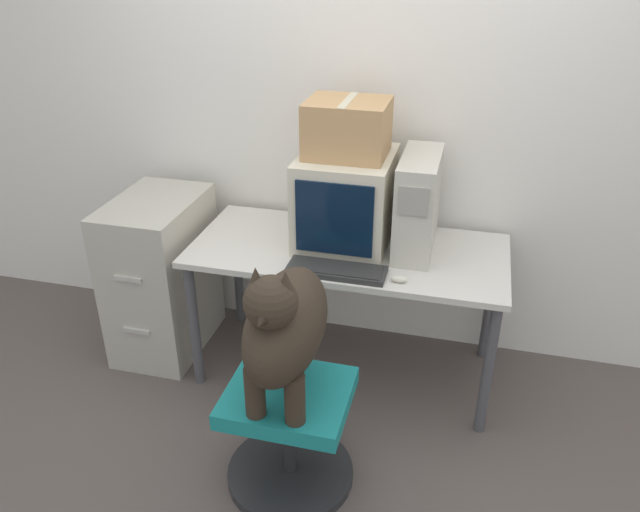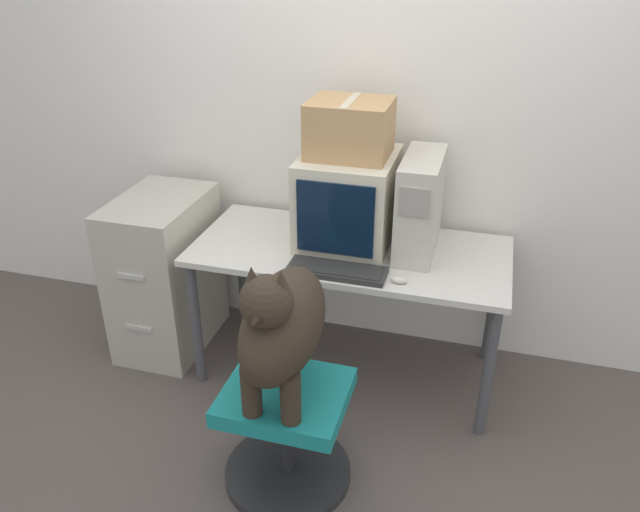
{
  "view_description": "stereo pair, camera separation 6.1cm",
  "coord_description": "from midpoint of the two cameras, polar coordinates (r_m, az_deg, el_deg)",
  "views": [
    {
      "loc": [
        0.53,
        -2.26,
        2.07
      ],
      "look_at": [
        -0.05,
        0.0,
        0.84
      ],
      "focal_mm": 35.0,
      "sensor_mm": 36.0,
      "label": 1
    },
    {
      "loc": [
        0.59,
        -2.24,
        2.07
      ],
      "look_at": [
        -0.05,
        0.0,
        0.84
      ],
      "focal_mm": 35.0,
      "sensor_mm": 36.0,
      "label": 2
    }
  ],
  "objects": [
    {
      "name": "pc_tower",
      "position": [
        2.91,
        8.34,
        4.76
      ],
      "size": [
        0.17,
        0.46,
        0.46
      ],
      "color": "beige",
      "rests_on": "desk"
    },
    {
      "name": "cardboard_box",
      "position": [
        2.86,
        1.91,
        11.61
      ],
      "size": [
        0.36,
        0.31,
        0.25
      ],
      "color": "tan",
      "rests_on": "crt_monitor"
    },
    {
      "name": "desk",
      "position": [
        3.01,
        1.99,
        -0.61
      ],
      "size": [
        1.5,
        0.69,
        0.71
      ],
      "color": "silver",
      "rests_on": "ground_plane"
    },
    {
      "name": "ground_plane",
      "position": [
        3.1,
        0.36,
        -13.93
      ],
      "size": [
        12.0,
        12.0,
        0.0
      ],
      "primitive_type": "plane",
      "color": "#564C47"
    },
    {
      "name": "filing_cabinet",
      "position": [
        3.43,
        -14.74,
        -1.72
      ],
      "size": [
        0.41,
        0.63,
        0.86
      ],
      "color": "#B7B2A3",
      "rests_on": "ground_plane"
    },
    {
      "name": "computer_mouse",
      "position": [
        2.7,
        6.58,
        -2.11
      ],
      "size": [
        0.07,
        0.04,
        0.03
      ],
      "color": "beige",
      "rests_on": "desk"
    },
    {
      "name": "wall_back",
      "position": [
        3.15,
        3.88,
        13.66
      ],
      "size": [
        8.0,
        0.05,
        2.6
      ],
      "color": "white",
      "rests_on": "ground_plane"
    },
    {
      "name": "keyboard",
      "position": [
        2.76,
        0.93,
        -1.31
      ],
      "size": [
        0.44,
        0.16,
        0.03
      ],
      "color": "#2D2D2D",
      "rests_on": "desk"
    },
    {
      "name": "crt_monitor",
      "position": [
        2.97,
        1.79,
        5.24
      ],
      "size": [
        0.43,
        0.49,
        0.43
      ],
      "color": "beige",
      "rests_on": "desk"
    },
    {
      "name": "dog",
      "position": [
        2.29,
        -4.02,
        -6.32
      ],
      "size": [
        0.28,
        0.6,
        0.62
      ],
      "color": "#33281E",
      "rests_on": "office_chair"
    },
    {
      "name": "office_chair",
      "position": [
        2.64,
        -3.51,
        -15.76
      ],
      "size": [
        0.53,
        0.53,
        0.46
      ],
      "color": "#262628",
      "rests_on": "ground_plane"
    }
  ]
}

